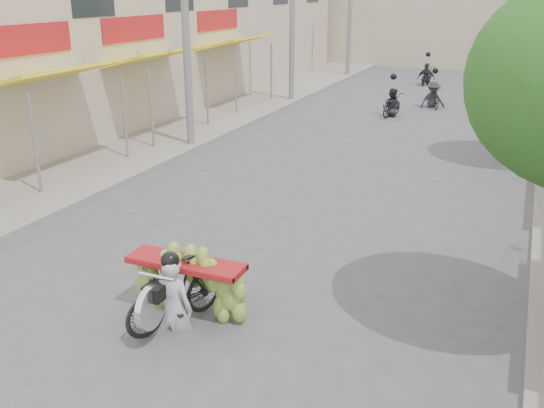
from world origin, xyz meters
The scene contains 10 objects.
sidewalk_left centered at (-7.00, 15.00, 0.06)m, with size 4.00×60.00×0.12m, color gray.
shophouse_row_left centered at (-11.98, 13.98, 3.00)m, with size 9.77×40.00×6.00m.
far_building centered at (0.00, 38.00, 3.50)m, with size 20.00×6.00×7.00m, color #BAAC93.
utility_pole_mid centered at (-5.40, 12.00, 4.03)m, with size 0.60×0.24×8.00m.
utility_pole_far centered at (-5.40, 21.00, 4.03)m, with size 0.60×0.24×8.00m.
utility_pole_back centered at (-5.40, 30.00, 4.03)m, with size 0.60×0.24×8.00m.
banana_motorbike centered at (-0.01, 2.43, 0.70)m, with size 2.20×1.92×2.09m.
bg_motorbike_a centered at (-0.48, 19.47, 0.75)m, with size 0.86×1.66×1.95m.
bg_motorbike_b centered at (0.76, 21.93, 0.87)m, with size 1.19×1.56×1.95m.
bg_motorbike_c centered at (-0.61, 28.43, 0.78)m, with size 1.01×1.74×1.95m.
Camera 1 is at (4.57, -4.67, 4.94)m, focal length 40.00 mm.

